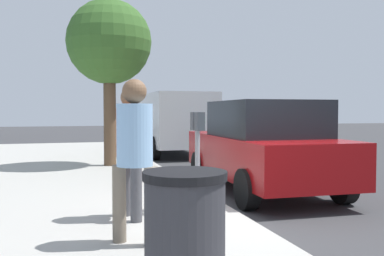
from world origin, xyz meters
name	(u,v)px	position (x,y,z in m)	size (l,w,h in m)	color
ground_plane	(233,219)	(0.00, 0.00, 0.00)	(80.00, 80.00, 0.00)	#38383A
sidewalk_slab	(11,231)	(0.00, 3.00, 0.07)	(28.00, 6.00, 0.15)	#A8A59E
parking_meter	(198,140)	(0.02, 0.54, 1.17)	(0.36, 0.12, 1.41)	gray
pedestrian_at_meter	(131,142)	(-0.12, 1.51, 1.17)	(0.52, 0.38, 1.73)	#47474C
pedestrian_bystander	(135,147)	(-1.20, 1.62, 1.19)	(0.38, 0.46, 1.76)	#726656
parked_sedan_near	(262,146)	(1.83, -1.35, 0.89)	(4.46, 2.09, 1.77)	maroon
parked_van_far	(172,120)	(9.33, -1.35, 1.26)	(5.22, 2.15, 2.18)	silver
street_tree	(109,44)	(5.51, 1.25, 3.32)	(2.19, 2.19, 4.32)	brown
trash_bin	(185,243)	(-2.88, 1.53, 0.66)	(0.59, 0.59, 1.01)	#2D2D33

